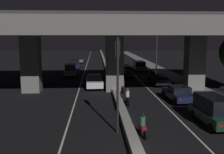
{
  "coord_description": "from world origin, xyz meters",
  "views": [
    {
      "loc": [
        -1.98,
        -10.59,
        5.8
      ],
      "look_at": [
        -0.05,
        20.51,
        1.0
      ],
      "focal_mm": 42.0,
      "sensor_mm": 36.0,
      "label": 1
    }
  ],
  "objects_px": {
    "car_dark_blue_second": "(179,93)",
    "car_silver_second_oncoming": "(71,70)",
    "car_white_lead_oncoming": "(94,81)",
    "car_grey_fourth_oncoming": "(80,59)",
    "traffic_light_left_of_median": "(118,69)",
    "car_grey_fifth": "(139,66)",
    "motorcycle_black_filtering_mid": "(128,98)",
    "street_lamp": "(155,44)",
    "car_dark_blue_sixth": "(116,63)",
    "motorcycle_red_filtering_near": "(143,126)",
    "car_black_third": "(159,78)",
    "car_dark_blue_third_oncoming": "(75,64)",
    "motorcycle_blue_filtering_far": "(123,86)",
    "car_dark_green_lead": "(213,110)",
    "car_dark_red_fourth": "(124,71)"
  },
  "relations": [
    {
      "from": "motorcycle_red_filtering_near",
      "to": "car_dark_blue_third_oncoming",
      "type": "bearing_deg",
      "value": 6.67
    },
    {
      "from": "car_black_third",
      "to": "traffic_light_left_of_median",
      "type": "bearing_deg",
      "value": 157.92
    },
    {
      "from": "car_dark_blue_sixth",
      "to": "car_silver_second_oncoming",
      "type": "relative_size",
      "value": 1.16
    },
    {
      "from": "car_silver_second_oncoming",
      "to": "motorcycle_blue_filtering_far",
      "type": "relative_size",
      "value": 2.17
    },
    {
      "from": "car_grey_fifth",
      "to": "motorcycle_black_filtering_mid",
      "type": "distance_m",
      "value": 22.74
    },
    {
      "from": "car_dark_green_lead",
      "to": "car_dark_red_fourth",
      "type": "xyz_separation_m",
      "value": [
        -3.74,
        20.89,
        -0.08
      ]
    },
    {
      "from": "car_grey_fifth",
      "to": "car_grey_fourth_oncoming",
      "type": "distance_m",
      "value": 18.21
    },
    {
      "from": "car_dark_blue_second",
      "to": "motorcycle_red_filtering_near",
      "type": "relative_size",
      "value": 2.63
    },
    {
      "from": "street_lamp",
      "to": "car_dark_blue_second",
      "type": "height_order",
      "value": "street_lamp"
    },
    {
      "from": "car_silver_second_oncoming",
      "to": "motorcycle_red_filtering_near",
      "type": "relative_size",
      "value": 2.34
    },
    {
      "from": "traffic_light_left_of_median",
      "to": "car_dark_green_lead",
      "type": "distance_m",
      "value": 7.24
    },
    {
      "from": "street_lamp",
      "to": "motorcycle_red_filtering_near",
      "type": "bearing_deg",
      "value": -103.95
    },
    {
      "from": "car_black_third",
      "to": "car_dark_blue_third_oncoming",
      "type": "bearing_deg",
      "value": 33.97
    },
    {
      "from": "car_dark_blue_third_oncoming",
      "to": "street_lamp",
      "type": "bearing_deg",
      "value": 75.05
    },
    {
      "from": "car_white_lead_oncoming",
      "to": "car_dark_blue_third_oncoming",
      "type": "height_order",
      "value": "car_dark_blue_third_oncoming"
    },
    {
      "from": "car_white_lead_oncoming",
      "to": "car_dark_blue_third_oncoming",
      "type": "xyz_separation_m",
      "value": [
        -3.56,
        18.19,
        0.14
      ]
    },
    {
      "from": "street_lamp",
      "to": "motorcycle_blue_filtering_far",
      "type": "height_order",
      "value": "street_lamp"
    },
    {
      "from": "car_black_third",
      "to": "car_silver_second_oncoming",
      "type": "height_order",
      "value": "car_silver_second_oncoming"
    },
    {
      "from": "car_dark_blue_third_oncoming",
      "to": "motorcycle_black_filtering_mid",
      "type": "xyz_separation_m",
      "value": [
        6.48,
        -26.02,
        -0.3
      ]
    },
    {
      "from": "car_dark_red_fourth",
      "to": "car_dark_blue_third_oncoming",
      "type": "distance_m",
      "value": 13.17
    },
    {
      "from": "car_white_lead_oncoming",
      "to": "car_grey_fourth_oncoming",
      "type": "bearing_deg",
      "value": -176.22
    },
    {
      "from": "car_silver_second_oncoming",
      "to": "motorcycle_red_filtering_near",
      "type": "bearing_deg",
      "value": 12.52
    },
    {
      "from": "car_black_third",
      "to": "car_white_lead_oncoming",
      "type": "relative_size",
      "value": 0.92
    },
    {
      "from": "motorcycle_red_filtering_near",
      "to": "car_black_third",
      "type": "bearing_deg",
      "value": -21.17
    },
    {
      "from": "motorcycle_black_filtering_mid",
      "to": "motorcycle_blue_filtering_far",
      "type": "height_order",
      "value": "motorcycle_blue_filtering_far"
    },
    {
      "from": "car_dark_red_fourth",
      "to": "motorcycle_blue_filtering_far",
      "type": "bearing_deg",
      "value": 170.93
    },
    {
      "from": "car_grey_fifth",
      "to": "car_grey_fourth_oncoming",
      "type": "height_order",
      "value": "car_grey_fourth_oncoming"
    },
    {
      "from": "street_lamp",
      "to": "car_white_lead_oncoming",
      "type": "relative_size",
      "value": 1.58
    },
    {
      "from": "motorcycle_black_filtering_mid",
      "to": "car_dark_blue_third_oncoming",
      "type": "bearing_deg",
      "value": 12.45
    },
    {
      "from": "car_dark_blue_second",
      "to": "car_silver_second_oncoming",
      "type": "height_order",
      "value": "car_silver_second_oncoming"
    },
    {
      "from": "car_dark_blue_second",
      "to": "car_black_third",
      "type": "bearing_deg",
      "value": -3.25
    },
    {
      "from": "traffic_light_left_of_median",
      "to": "car_silver_second_oncoming",
      "type": "distance_m",
      "value": 24.16
    },
    {
      "from": "car_black_third",
      "to": "street_lamp",
      "type": "bearing_deg",
      "value": -10.48
    },
    {
      "from": "car_dark_green_lead",
      "to": "street_lamp",
      "type": "bearing_deg",
      "value": -6.09
    },
    {
      "from": "street_lamp",
      "to": "car_dark_blue_sixth",
      "type": "height_order",
      "value": "street_lamp"
    },
    {
      "from": "car_dark_blue_third_oncoming",
      "to": "car_grey_fourth_oncoming",
      "type": "distance_m",
      "value": 10.73
    },
    {
      "from": "car_white_lead_oncoming",
      "to": "motorcycle_black_filtering_mid",
      "type": "distance_m",
      "value": 8.36
    },
    {
      "from": "street_lamp",
      "to": "car_dark_blue_third_oncoming",
      "type": "xyz_separation_m",
      "value": [
        -13.93,
        3.39,
        -3.61
      ]
    },
    {
      "from": "traffic_light_left_of_median",
      "to": "car_dark_blue_sixth",
      "type": "bearing_deg",
      "value": 85.73
    },
    {
      "from": "car_grey_fifth",
      "to": "motorcycle_red_filtering_near",
      "type": "distance_m",
      "value": 29.85
    },
    {
      "from": "car_dark_blue_sixth",
      "to": "motorcycle_red_filtering_near",
      "type": "bearing_deg",
      "value": -179.42
    },
    {
      "from": "car_dark_blue_second",
      "to": "car_dark_red_fourth",
      "type": "height_order",
      "value": "car_dark_red_fourth"
    },
    {
      "from": "car_dark_green_lead",
      "to": "motorcycle_red_filtering_near",
      "type": "height_order",
      "value": "car_dark_green_lead"
    },
    {
      "from": "car_dark_red_fourth",
      "to": "motorcycle_red_filtering_near",
      "type": "height_order",
      "value": "car_dark_red_fourth"
    },
    {
      "from": "traffic_light_left_of_median",
      "to": "car_white_lead_oncoming",
      "type": "bearing_deg",
      "value": 95.92
    },
    {
      "from": "car_grey_fourth_oncoming",
      "to": "car_dark_blue_sixth",
      "type": "bearing_deg",
      "value": 44.73
    },
    {
      "from": "car_silver_second_oncoming",
      "to": "car_grey_fourth_oncoming",
      "type": "height_order",
      "value": "car_silver_second_oncoming"
    },
    {
      "from": "car_dark_green_lead",
      "to": "car_silver_second_oncoming",
      "type": "relative_size",
      "value": 1.08
    },
    {
      "from": "car_grey_fourth_oncoming",
      "to": "motorcycle_blue_filtering_far",
      "type": "bearing_deg",
      "value": 11.44
    },
    {
      "from": "car_dark_blue_third_oncoming",
      "to": "car_dark_blue_second",
      "type": "bearing_deg",
      "value": 22.93
    }
  ]
}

